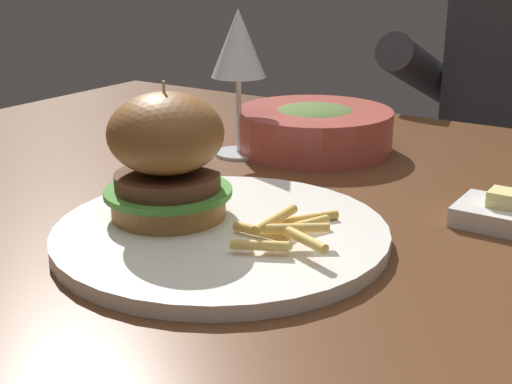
% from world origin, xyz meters
% --- Properties ---
extents(dining_table, '(1.38, 0.93, 0.74)m').
position_xyz_m(dining_table, '(0.00, 0.00, 0.66)').
color(dining_table, '#56331C').
rests_on(dining_table, ground).
extents(main_plate, '(0.32, 0.32, 0.01)m').
position_xyz_m(main_plate, '(-0.02, -0.15, 0.75)').
color(main_plate, white).
rests_on(main_plate, dining_table).
extents(burger_sandwich, '(0.13, 0.13, 0.13)m').
position_xyz_m(burger_sandwich, '(-0.08, -0.15, 0.82)').
color(burger_sandwich, '#9E6B38').
rests_on(burger_sandwich, main_plate).
extents(fries_pile, '(0.11, 0.13, 0.02)m').
position_xyz_m(fries_pile, '(0.05, -0.14, 0.76)').
color(fries_pile, gold).
rests_on(fries_pile, main_plate).
extents(wine_glass, '(0.07, 0.07, 0.19)m').
position_xyz_m(wine_glass, '(-0.18, 0.11, 0.88)').
color(wine_glass, silver).
rests_on(wine_glass, dining_table).
extents(butter_dish, '(0.09, 0.07, 0.04)m').
position_xyz_m(butter_dish, '(0.19, 0.04, 0.75)').
color(butter_dish, white).
rests_on(butter_dish, dining_table).
extents(soup_bowl, '(0.21, 0.21, 0.06)m').
position_xyz_m(soup_bowl, '(-0.11, 0.19, 0.77)').
color(soup_bowl, '#B24C42').
rests_on(soup_bowl, dining_table).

